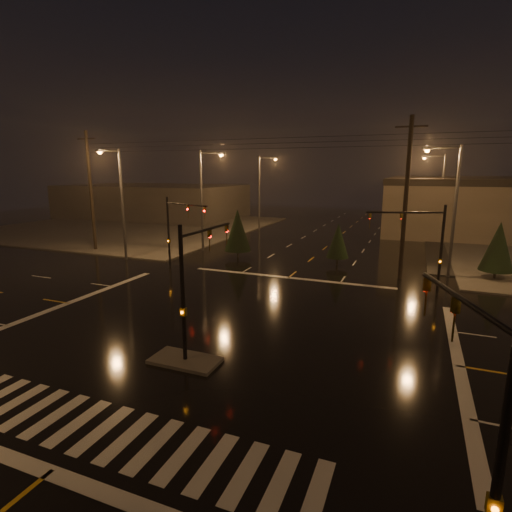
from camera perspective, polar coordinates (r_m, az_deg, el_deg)
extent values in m
plane|color=black|center=(21.35, -4.30, -10.32)|extent=(140.00, 140.00, 0.00)
cube|color=#46433E|center=(61.99, -17.13, 4.10)|extent=(36.00, 36.00, 0.12)
cube|color=#46433E|center=(18.14, -10.06, -14.45)|extent=(3.00, 1.60, 0.15)
cube|color=beige|center=(14.79, -21.12, -22.13)|extent=(15.00, 2.60, 0.01)
cube|color=beige|center=(13.71, -27.39, -25.76)|extent=(16.00, 0.50, 0.01)
cube|color=beige|center=(31.07, 4.68, -3.09)|extent=(16.00, 0.50, 0.01)
cube|color=#3E3A37|center=(74.21, -14.46, 7.62)|extent=(30.00, 18.00, 5.60)
cylinder|color=black|center=(17.05, -10.42, -5.62)|extent=(0.18, 0.18, 6.00)
cylinder|color=black|center=(18.38, -6.98, 3.79)|extent=(0.12, 4.50, 0.12)
imported|color=#594707|center=(20.16, -4.20, 4.44)|extent=(0.16, 0.20, 1.00)
cube|color=#594707|center=(17.27, -10.33, -7.83)|extent=(0.25, 0.18, 0.35)
cylinder|color=black|center=(28.68, 24.92, 0.66)|extent=(0.18, 0.18, 6.00)
cylinder|color=black|center=(27.44, 20.56, 5.84)|extent=(4.74, 1.82, 0.12)
imported|color=#594707|center=(26.82, 15.97, 5.91)|extent=(0.24, 0.22, 1.00)
cube|color=#594707|center=(28.81, 24.80, -0.70)|extent=(0.25, 0.18, 0.35)
cylinder|color=black|center=(34.53, -12.39, 3.28)|extent=(0.18, 0.18, 6.00)
cylinder|color=black|center=(32.25, -9.97, 7.25)|extent=(4.74, 1.82, 0.12)
imported|color=#594707|center=(30.53, -7.32, 6.97)|extent=(0.24, 0.22, 1.00)
cube|color=#594707|center=(34.64, -12.34, 2.14)|extent=(0.25, 0.18, 0.35)
cylinder|color=black|center=(8.97, 31.39, -24.74)|extent=(0.18, 0.18, 6.00)
cylinder|color=black|center=(9.47, 27.21, -5.41)|extent=(1.48, 3.80, 0.12)
imported|color=#594707|center=(11.07, 23.29, -2.92)|extent=(0.22, 0.24, 1.00)
cube|color=#594707|center=(9.39, 30.86, -28.22)|extent=(0.25, 0.18, 0.35)
cylinder|color=#38383A|center=(41.16, -7.78, 7.64)|extent=(0.24, 0.24, 10.00)
cylinder|color=#38383A|center=(40.49, -6.46, 14.40)|extent=(2.40, 0.14, 0.14)
cube|color=#38383A|center=(39.98, -5.02, 14.39)|extent=(0.70, 0.30, 0.18)
sphere|color=orange|center=(39.98, -5.02, 14.20)|extent=(0.32, 0.32, 0.32)
cylinder|color=#38383A|center=(55.60, 0.47, 8.88)|extent=(0.24, 0.24, 10.00)
cylinder|color=#38383A|center=(55.11, 1.67, 13.84)|extent=(2.40, 0.14, 0.14)
cube|color=#38383A|center=(54.74, 2.78, 13.79)|extent=(0.70, 0.30, 0.18)
sphere|color=orange|center=(54.73, 2.78, 13.66)|extent=(0.32, 0.32, 0.32)
cylinder|color=#38383A|center=(33.92, 26.51, 5.55)|extent=(0.24, 0.24, 10.00)
cylinder|color=#38383A|center=(33.74, 25.21, 13.83)|extent=(2.40, 0.14, 0.14)
cube|color=#38383A|center=(33.71, 23.28, 13.91)|extent=(0.70, 0.30, 0.18)
sphere|color=orange|center=(33.70, 23.26, 13.69)|extent=(0.32, 0.32, 0.32)
cylinder|color=#38383A|center=(53.82, 24.99, 7.66)|extent=(0.24, 0.24, 10.00)
cylinder|color=#38383A|center=(53.71, 24.15, 12.87)|extent=(2.40, 0.14, 0.14)
cube|color=#38383A|center=(53.69, 22.94, 12.91)|extent=(0.70, 0.30, 0.18)
sphere|color=orange|center=(53.69, 22.93, 12.78)|extent=(0.32, 0.32, 0.32)
cylinder|color=#38383A|center=(38.42, -18.54, 6.81)|extent=(0.24, 0.24, 10.00)
cylinder|color=#38383A|center=(37.42, -20.26, 13.95)|extent=(0.14, 2.40, 0.14)
cube|color=#38383A|center=(36.60, -21.43, 13.84)|extent=(0.30, 0.70, 0.18)
sphere|color=orange|center=(36.60, -21.41, 13.64)|extent=(0.32, 0.32, 0.32)
cylinder|color=black|center=(44.23, -22.52, 8.44)|extent=(0.32, 0.32, 12.00)
cube|color=black|center=(44.28, -23.08, 15.16)|extent=(2.20, 0.12, 0.12)
cylinder|color=black|center=(31.75, 20.60, 7.50)|extent=(0.32, 0.32, 12.00)
cube|color=black|center=(31.82, 21.32, 16.85)|extent=(2.20, 0.12, 0.12)
cylinder|color=black|center=(35.39, 30.92, -2.35)|extent=(0.18, 0.18, 0.70)
cone|color=black|center=(34.97, 31.31, 1.19)|extent=(2.40, 2.40, 3.75)
cylinder|color=black|center=(37.98, -2.61, 0.28)|extent=(0.18, 0.18, 0.70)
cone|color=black|center=(37.57, -2.64, 3.72)|extent=(2.50, 2.50, 3.91)
cylinder|color=black|center=(35.63, 11.51, -0.75)|extent=(0.18, 0.18, 0.70)
cone|color=black|center=(35.27, 11.63, 2.19)|extent=(1.92, 1.92, 3.01)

